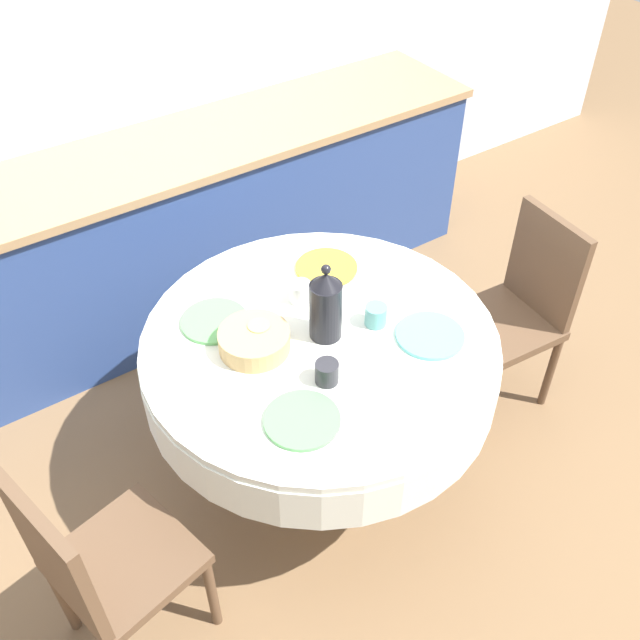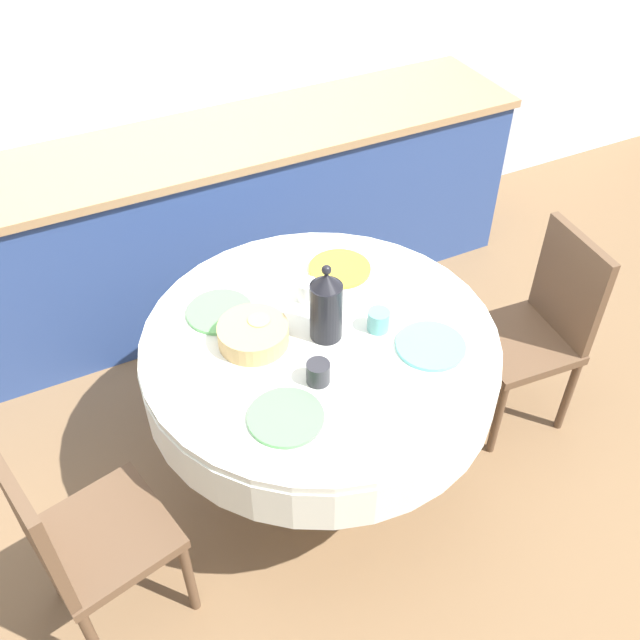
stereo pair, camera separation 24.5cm
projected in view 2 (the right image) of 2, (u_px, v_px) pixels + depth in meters
ground_plane at (320, 469)px, 3.02m from camera, size 12.00×12.00×0.00m
wall_back at (161, 32)px, 3.23m from camera, size 7.00×0.05×2.60m
kitchen_counter at (206, 224)px, 3.57m from camera, size 3.24×0.64×0.91m
dining_table at (320, 362)px, 2.59m from camera, size 1.28×1.28×0.78m
chair_left at (539, 324)px, 2.96m from camera, size 0.43×0.43×0.91m
chair_right at (78, 537)px, 2.23m from camera, size 0.48×0.48×0.91m
plate_near_left at (286, 417)px, 2.22m from camera, size 0.24×0.24×0.01m
cup_near_left at (318, 373)px, 2.32m from camera, size 0.08×0.08×0.08m
plate_near_right at (431, 346)px, 2.46m from camera, size 0.24×0.24×0.01m
cup_near_right at (379, 320)px, 2.51m from camera, size 0.08×0.08×0.08m
plate_far_left at (220, 312)px, 2.59m from camera, size 0.24×0.24×0.01m
cup_far_left at (260, 328)px, 2.48m from camera, size 0.08×0.08×0.08m
plate_far_right at (340, 269)px, 2.78m from camera, size 0.24×0.24×0.01m
cup_far_right at (308, 291)px, 2.63m from camera, size 0.08×0.08×0.08m
coffee_carafe at (326, 306)px, 2.42m from camera, size 0.11×0.11×0.31m
bread_basket at (253, 334)px, 2.46m from camera, size 0.25×0.25×0.07m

